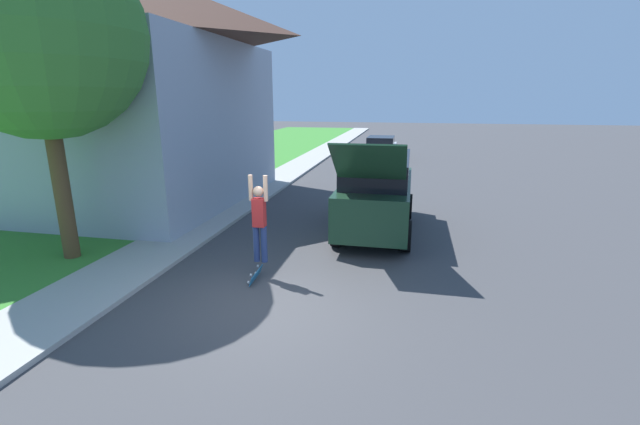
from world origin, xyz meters
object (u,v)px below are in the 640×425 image
skateboarder (259,218)px  skateboard (256,275)px  suv_parked (377,191)px  lawn_tree_near (37,34)px  car_down_street (381,148)px

skateboarder → skateboard: bearing=-108.1°
suv_parked → skateboard: 4.74m
lawn_tree_near → car_down_street: size_ratio=1.72×
lawn_tree_near → suv_parked: bearing=29.0°
lawn_tree_near → suv_parked: lawn_tree_near is taller
suv_parked → car_down_street: size_ratio=1.36×
suv_parked → skateboarder: (-2.12, -3.89, 0.15)m
suv_parked → skateboard: suv_parked is taller
car_down_street → skateboard: 19.29m
car_down_street → suv_parked: bearing=-86.2°
car_down_street → skateboard: bearing=-93.5°
suv_parked → car_down_street: 15.22m
skateboarder → skateboard: size_ratio=2.45×
suv_parked → skateboarder: size_ratio=3.04×
skateboard → lawn_tree_near: bearing=177.1°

